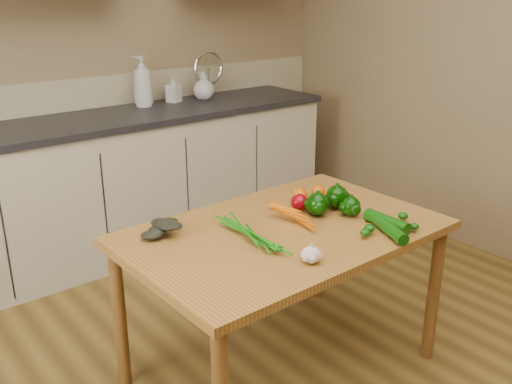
{
  "coord_description": "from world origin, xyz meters",
  "views": [
    {
      "loc": [
        -1.3,
        -1.06,
        1.65
      ],
      "look_at": [
        0.19,
        0.83,
        0.78
      ],
      "focal_mm": 40.0,
      "sensor_mm": 36.0,
      "label": 1
    }
  ],
  "objects": [
    {
      "name": "zucchini_b",
      "position": [
        0.44,
        0.26,
        0.72
      ],
      "size": [
        0.13,
        0.22,
        0.05
      ],
      "primitive_type": "cylinder",
      "rotation": [
        1.57,
        0.0,
        -0.39
      ],
      "color": "#0A4006",
      "rests_on": "table"
    },
    {
      "name": "table",
      "position": [
        0.14,
        0.58,
        0.62
      ],
      "size": [
        1.32,
        0.86,
        0.7
      ],
      "rotation": [
        0.0,
        0.0,
        0.02
      ],
      "color": "#AB7331",
      "rests_on": "ground"
    },
    {
      "name": "carrot_bunch",
      "position": [
        0.14,
        0.59,
        0.73
      ],
      "size": [
        0.25,
        0.19,
        0.07
      ],
      "primitive_type": null,
      "rotation": [
        0.0,
        0.0,
        0.02
      ],
      "color": "#DE6305",
      "rests_on": "table"
    },
    {
      "name": "leafy_greens",
      "position": [
        -0.3,
        0.8,
        0.75
      ],
      "size": [
        0.19,
        0.17,
        0.09
      ],
      "primitive_type": null,
      "color": "black",
      "rests_on": "table"
    },
    {
      "name": "soap_bottle_c",
      "position": [
        0.88,
        2.29,
        0.99
      ],
      "size": [
        0.17,
        0.17,
        0.19
      ],
      "primitive_type": "imported",
      "rotation": [
        0.0,
        0.0,
        4.5
      ],
      "color": "silver",
      "rests_on": "counter_run"
    },
    {
      "name": "tomato_b",
      "position": [
        0.42,
        0.77,
        0.73
      ],
      "size": [
        0.07,
        0.07,
        0.07
      ],
      "primitive_type": "ellipsoid",
      "color": "#D95705",
      "rests_on": "table"
    },
    {
      "name": "soap_bottle_a",
      "position": [
        0.44,
        2.32,
        1.06
      ],
      "size": [
        0.18,
        0.18,
        0.33
      ],
      "primitive_type": "imported",
      "rotation": [
        0.0,
        0.0,
        4.04
      ],
      "color": "silver",
      "rests_on": "counter_run"
    },
    {
      "name": "pepper_c",
      "position": [
        0.47,
        0.5,
        0.74
      ],
      "size": [
        0.09,
        0.09,
        0.09
      ],
      "primitive_type": "sphere",
      "color": "black",
      "rests_on": "table"
    },
    {
      "name": "zucchini_a",
      "position": [
        0.48,
        0.32,
        0.73
      ],
      "size": [
        0.06,
        0.21,
        0.06
      ],
      "primitive_type": "cylinder",
      "rotation": [
        1.57,
        0.0,
        -0.01
      ],
      "color": "#0A4006",
      "rests_on": "table"
    },
    {
      "name": "pepper_b",
      "position": [
        0.49,
        0.61,
        0.75
      ],
      "size": [
        0.1,
        0.1,
        0.1
      ],
      "primitive_type": "sphere",
      "color": "black",
      "rests_on": "table"
    },
    {
      "name": "tomato_a",
      "position": [
        0.34,
        0.69,
        0.74
      ],
      "size": [
        0.08,
        0.08,
        0.07
      ],
      "primitive_type": "ellipsoid",
      "color": "maroon",
      "rests_on": "table"
    },
    {
      "name": "counter_run",
      "position": [
        0.21,
        2.19,
        0.46
      ],
      "size": [
        2.84,
        0.64,
        1.14
      ],
      "color": "#BBB59C",
      "rests_on": "ground"
    },
    {
      "name": "pepper_a",
      "position": [
        0.36,
        0.6,
        0.75
      ],
      "size": [
        0.1,
        0.1,
        0.1
      ],
      "primitive_type": "sphere",
      "color": "black",
      "rests_on": "table"
    },
    {
      "name": "room",
      "position": [
        0.0,
        0.17,
        1.25
      ],
      "size": [
        4.04,
        5.04,
        2.64
      ],
      "color": "brown",
      "rests_on": "ground"
    },
    {
      "name": "garlic_bulb",
      "position": [
        0.02,
        0.28,
        0.73
      ],
      "size": [
        0.07,
        0.07,
        0.06
      ],
      "primitive_type": "ellipsoid",
      "color": "silver",
      "rests_on": "table"
    },
    {
      "name": "tomato_c",
      "position": [
        0.52,
        0.76,
        0.73
      ],
      "size": [
        0.07,
        0.07,
        0.06
      ],
      "primitive_type": "ellipsoid",
      "color": "#D95705",
      "rests_on": "table"
    },
    {
      "name": "soap_bottle_b",
      "position": [
        0.67,
        2.33,
        0.99
      ],
      "size": [
        0.11,
        0.11,
        0.18
      ],
      "primitive_type": "imported",
      "rotation": [
        0.0,
        0.0,
        0.4
      ],
      "color": "silver",
      "rests_on": "counter_run"
    }
  ]
}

